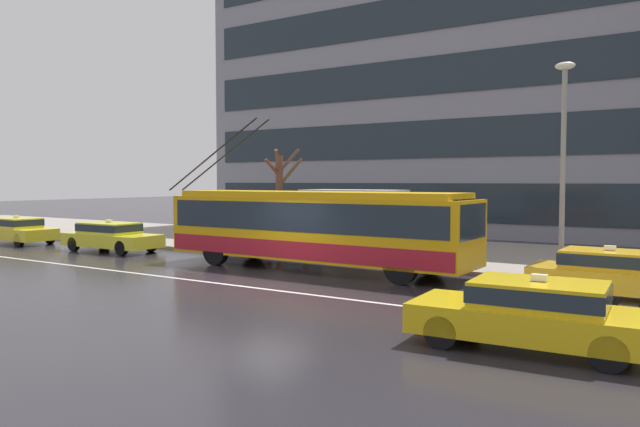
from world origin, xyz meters
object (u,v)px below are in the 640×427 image
object	(u,v)px
taxi_ahead_of_bus	(614,272)
street_lamp	(563,150)
taxi_oncoming_far	(533,311)
street_tree_bare	(280,195)
taxi_far_behind	(18,229)
pedestrian_walking_past	(269,214)
trolleybus	(315,226)
pedestrian_at_shelter	(307,230)
taxi_queued_behind_bus	(111,235)
bus_shelter	(356,205)
pedestrian_approaching_curb	(427,217)

from	to	relation	value
taxi_ahead_of_bus	street_lamp	bearing A→B (deg)	127.08
taxi_oncoming_far	street_tree_bare	bearing A→B (deg)	143.03
taxi_far_behind	pedestrian_walking_past	xyz separation A→B (m)	(12.82, 3.68, 0.98)
trolleybus	taxi_far_behind	bearing A→B (deg)	-178.03
pedestrian_at_shelter	street_lamp	xyz separation A→B (m)	(10.01, -0.76, 2.98)
taxi_far_behind	pedestrian_at_shelter	distance (m)	15.28
taxi_oncoming_far	street_lamp	distance (m)	9.07
taxi_queued_behind_bus	taxi_ahead_of_bus	bearing A→B (deg)	0.43
taxi_far_behind	taxi_queued_behind_bus	bearing A→B (deg)	2.77
street_tree_bare	taxi_ahead_of_bus	bearing A→B (deg)	-15.32
trolleybus	street_lamp	bearing A→B (deg)	16.01
taxi_queued_behind_bus	bus_shelter	distance (m)	10.91
pedestrian_approaching_curb	street_tree_bare	distance (m)	6.72
pedestrian_at_shelter	pedestrian_walking_past	bearing A→B (deg)	176.39
bus_shelter	street_lamp	size ratio (longest dim) A/B	0.63
trolleybus	pedestrian_approaching_curb	world-z (taller)	trolleybus
trolleybus	taxi_oncoming_far	bearing A→B (deg)	-34.92
bus_shelter	pedestrian_approaching_curb	distance (m)	3.14
pedestrian_approaching_curb	street_lamp	bearing A→B (deg)	-18.48
taxi_oncoming_far	taxi_queued_behind_bus	xyz separation A→B (m)	(-19.35, 5.89, 0.00)
pedestrian_at_shelter	street_lamp	world-z (taller)	street_lamp
taxi_oncoming_far	pedestrian_approaching_curb	world-z (taller)	pedestrian_approaching_curb
bus_shelter	pedestrian_at_shelter	world-z (taller)	bus_shelter
street_lamp	street_tree_bare	distance (m)	12.04
trolleybus	pedestrian_at_shelter	distance (m)	3.79
taxi_queued_behind_bus	pedestrian_at_shelter	xyz separation A→B (m)	(8.21, 3.23, 0.36)
taxi_ahead_of_bus	street_lamp	distance (m)	4.43
taxi_oncoming_far	pedestrian_at_shelter	world-z (taller)	pedestrian_at_shelter
street_lamp	street_tree_bare	bearing A→B (deg)	173.24
taxi_oncoming_far	taxi_far_behind	distance (m)	26.58
taxi_far_behind	taxi_ahead_of_bus	bearing A→B (deg)	1.02
taxi_oncoming_far	bus_shelter	size ratio (longest dim) A/B	1.04
trolleybus	pedestrian_at_shelter	bearing A→B (deg)	128.02
taxi_far_behind	street_lamp	bearing A→B (deg)	6.42
taxi_far_behind	pedestrian_at_shelter	size ratio (longest dim) A/B	2.77
trolleybus	pedestrian_walking_past	xyz separation A→B (m)	(-4.35, 3.09, 0.17)
pedestrian_approaching_curb	street_lamp	xyz separation A→B (m)	(5.19, -1.74, 2.32)
trolleybus	bus_shelter	distance (m)	4.12
taxi_ahead_of_bus	pedestrian_approaching_curb	xyz separation A→B (m)	(-6.95, 4.06, 1.01)
taxi_ahead_of_bus	street_lamp	world-z (taller)	street_lamp
pedestrian_at_shelter	street_lamp	size ratio (longest dim) A/B	0.24
taxi_queued_behind_bus	street_tree_bare	xyz separation A→B (m)	(6.37, 3.88, 1.78)
taxi_queued_behind_bus	taxi_ahead_of_bus	xyz separation A→B (m)	(19.98, 0.15, -0.00)
pedestrian_walking_past	taxi_queued_behind_bus	bearing A→B (deg)	-151.44
taxi_queued_behind_bus	bus_shelter	size ratio (longest dim) A/B	1.13
taxi_oncoming_far	taxi_queued_behind_bus	size ratio (longest dim) A/B	0.92
trolleybus	taxi_oncoming_far	size ratio (longest dim) A/B	2.92
taxi_far_behind	pedestrian_walking_past	size ratio (longest dim) A/B	2.21
trolleybus	taxi_oncoming_far	world-z (taller)	trolleybus
bus_shelter	pedestrian_approaching_curb	bearing A→B (deg)	-1.68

